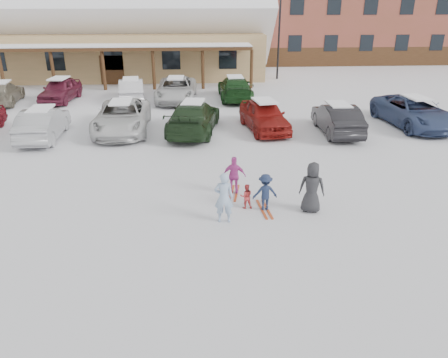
{
  "coord_description": "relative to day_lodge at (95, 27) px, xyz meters",
  "views": [
    {
      "loc": [
        -0.52,
        -11.89,
        6.46
      ],
      "look_at": [
        0.3,
        1.0,
        1.0
      ],
      "focal_mm": 35.0,
      "sensor_mm": 36.0,
      "label": 1
    }
  ],
  "objects": [
    {
      "name": "skis_child_magenta",
      "position": [
        9.72,
        -25.93,
        -3.93
      ],
      "size": [
        0.46,
        1.41,
        0.03
      ],
      "primitive_type": "cube",
      "rotation": [
        0.0,
        0.0,
        2.95
      ],
      "color": "#B14019",
      "rests_on": "ground"
    },
    {
      "name": "parked_car_7",
      "position": [
        -3.91,
        -11.25,
        -3.25
      ],
      "size": [
        2.55,
        4.97,
        1.38
      ],
      "primitive_type": "imported",
      "rotation": [
        0.0,
        0.0,
        3.28
      ],
      "color": "gray",
      "rests_on": "ground"
    },
    {
      "name": "adult_skier",
      "position": [
        9.23,
        -27.96,
        -3.14
      ],
      "size": [
        0.61,
        0.42,
        1.61
      ],
      "primitive_type": "imported",
      "rotation": [
        0.0,
        0.0,
        3.09
      ],
      "color": "#99B2D2",
      "rests_on": "ground"
    },
    {
      "name": "parked_car_5",
      "position": [
        15.49,
        -18.97,
        -3.2
      ],
      "size": [
        1.63,
        4.54,
        1.49
      ],
      "primitive_type": "imported",
      "rotation": [
        0.0,
        0.0,
        3.13
      ],
      "color": "black",
      "rests_on": "ground"
    },
    {
      "name": "ground",
      "position": [
        9.0,
        -27.96,
        -3.94
      ],
      "size": [
        160.0,
        160.0,
        0.0
      ],
      "primitive_type": "plane",
      "color": "white",
      "rests_on": "ground"
    },
    {
      "name": "parked_car_8",
      "position": [
        -0.4,
        -10.69,
        -3.19
      ],
      "size": [
        2.14,
        4.53,
        1.5
      ],
      "primitive_type": "imported",
      "rotation": [
        0.0,
        0.0,
        -0.09
      ],
      "color": "maroon",
      "rests_on": "ground"
    },
    {
      "name": "child_magenta",
      "position": [
        9.72,
        -25.93,
        -3.26
      ],
      "size": [
        0.85,
        0.48,
        1.37
      ],
      "primitive_type": "imported",
      "rotation": [
        0.0,
        0.0,
        2.95
      ],
      "color": "#C33E9B",
      "rests_on": "ground"
    },
    {
      "name": "parked_car_1",
      "position": [
        1.07,
        -18.96,
        -3.2
      ],
      "size": [
        1.78,
        4.61,
        1.5
      ],
      "primitive_type": "imported",
      "rotation": [
        0.0,
        0.0,
        3.19
      ],
      "color": "#9B9DA0",
      "rests_on": "ground"
    },
    {
      "name": "parked_car_2",
      "position": [
        4.69,
        -18.0,
        -3.17
      ],
      "size": [
        2.74,
        5.66,
        1.55
      ],
      "primitive_type": "imported",
      "rotation": [
        0.0,
        0.0,
        0.03
      ],
      "color": "silver",
      "rests_on": "ground"
    },
    {
      "name": "parked_car_4",
      "position": [
        11.92,
        -18.19,
        -3.17
      ],
      "size": [
        2.47,
        4.76,
        1.55
      ],
      "primitive_type": "imported",
      "rotation": [
        0.0,
        0.0,
        0.15
      ],
      "color": "maroon",
      "rests_on": "ground"
    },
    {
      "name": "day_lodge",
      "position": [
        0.0,
        0.0,
        0.0
      ],
      "size": [
        29.12,
        12.5,
        10.38
      ],
      "color": "tan",
      "rests_on": "ground"
    },
    {
      "name": "parked_car_3",
      "position": [
        8.31,
        -18.35,
        -3.16
      ],
      "size": [
        3.06,
        5.71,
        1.57
      ],
      "primitive_type": "imported",
      "rotation": [
        0.0,
        0.0,
        2.98
      ],
      "color": "#1E331B",
      "rests_on": "ground"
    },
    {
      "name": "child_navy",
      "position": [
        10.61,
        -27.24,
        -3.32
      ],
      "size": [
        0.84,
        0.53,
        1.24
      ],
      "primitive_type": "imported",
      "rotation": [
        0.0,
        0.0,
        3.23
      ],
      "color": "#1A2542",
      "rests_on": "ground"
    },
    {
      "name": "parked_car_11",
      "position": [
        11.07,
        -10.86,
        -3.2
      ],
      "size": [
        2.15,
        5.17,
        1.49
      ],
      "primitive_type": "imported",
      "rotation": [
        0.0,
        0.0,
        3.15
      ],
      "color": "#173E18",
      "rests_on": "ground"
    },
    {
      "name": "parked_car_6",
      "position": [
        19.94,
        -17.94,
        -3.17
      ],
      "size": [
        3.11,
        5.8,
        1.55
      ],
      "primitive_type": "imported",
      "rotation": [
        0.0,
        0.0,
        0.1
      ],
      "color": "#374770",
      "rests_on": "ground"
    },
    {
      "name": "lamp_post",
      "position": [
        15.24,
        -3.36,
        -0.2
      ],
      "size": [
        0.5,
        0.25,
        6.67
      ],
      "color": "black",
      "rests_on": "ground"
    },
    {
      "name": "toddler_red",
      "position": [
        10.02,
        -27.07,
        -3.52
      ],
      "size": [
        0.41,
        0.33,
        0.84
      ],
      "primitive_type": "imported",
      "rotation": [
        0.0,
        0.0,
        3.16
      ],
      "color": "#D53F40",
      "rests_on": "ground"
    },
    {
      "name": "parked_car_10",
      "position": [
        7.16,
        -11.04,
        -3.19
      ],
      "size": [
        2.7,
        5.52,
        1.51
      ],
      "primitive_type": "imported",
      "rotation": [
        0.0,
        0.0,
        -0.04
      ],
      "color": "silver",
      "rests_on": "ground"
    },
    {
      "name": "parked_car_9",
      "position": [
        4.22,
        -10.79,
        -3.23
      ],
      "size": [
        2.05,
        4.5,
        1.43
      ],
      "primitive_type": "imported",
      "rotation": [
        0.0,
        0.0,
        3.27
      ],
      "color": "silver",
      "rests_on": "ground"
    },
    {
      "name": "bystander_dark",
      "position": [
        12.06,
        -27.43,
        -3.11
      ],
      "size": [
        0.94,
        0.75,
        1.67
      ],
      "primitive_type": "imported",
      "rotation": [
        0.0,
        0.0,
        2.83
      ],
      "color": "#28282B",
      "rests_on": "ground"
    },
    {
      "name": "conifer_3",
      "position": [
        15.0,
        16.04,
        1.17
      ],
      "size": [
        3.96,
        3.96,
        9.18
      ],
      "color": "black",
      "rests_on": "ground"
    },
    {
      "name": "skis_child_navy",
      "position": [
        10.61,
        -27.24,
        -3.93
      ],
      "size": [
        0.32,
        1.41,
        0.03
      ],
      "primitive_type": "cube",
      "rotation": [
        0.0,
        0.0,
        3.23
      ],
      "color": "#B14019",
      "rests_on": "ground"
    }
  ]
}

